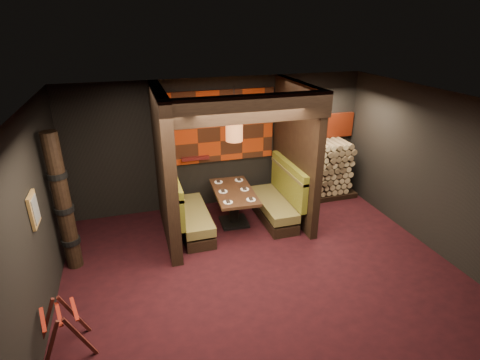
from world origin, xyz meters
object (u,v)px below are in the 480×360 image
object	(u,v)px
dining_table	(234,201)
booth_bench_right	(277,201)
pendant_lamp	(234,129)
firewood_stack	(320,170)
luggage_rack	(63,329)
booth_bench_left	(188,214)
totem_column	(63,204)

from	to	relation	value
dining_table	booth_bench_right	bearing A→B (deg)	-2.78
pendant_lamp	firewood_stack	distance (m)	2.76
luggage_rack	booth_bench_left	bearing A→B (deg)	51.19
dining_table	pendant_lamp	bearing A→B (deg)	-90.00
booth_bench_right	firewood_stack	bearing A→B (deg)	27.35
pendant_lamp	luggage_rack	world-z (taller)	pendant_lamp
booth_bench_left	pendant_lamp	bearing A→B (deg)	-0.26
luggage_rack	totem_column	distance (m)	2.11
booth_bench_right	pendant_lamp	distance (m)	1.89
pendant_lamp	booth_bench_left	bearing A→B (deg)	179.74
pendant_lamp	totem_column	distance (m)	3.21
booth_bench_left	booth_bench_right	world-z (taller)	same
totem_column	firewood_stack	bearing A→B (deg)	13.19
booth_bench_left	dining_table	distance (m)	0.96
booth_bench_right	luggage_rack	xyz separation A→B (m)	(-3.90, -2.50, -0.02)
booth_bench_left	luggage_rack	world-z (taller)	booth_bench_left
booth_bench_right	luggage_rack	size ratio (longest dim) A/B	2.02
dining_table	firewood_stack	bearing A→B (deg)	15.92
dining_table	luggage_rack	world-z (taller)	dining_table
totem_column	luggage_rack	bearing A→B (deg)	-87.65
luggage_rack	firewood_stack	distance (m)	6.16
booth_bench_left	totem_column	world-z (taller)	totem_column
dining_table	firewood_stack	size ratio (longest dim) A/B	0.85
dining_table	totem_column	xyz separation A→B (m)	(-3.04, -0.60, 0.67)
booth_bench_left	pendant_lamp	size ratio (longest dim) A/B	1.55
booth_bench_right	pendant_lamp	size ratio (longest dim) A/B	1.55
booth_bench_left	dining_table	xyz separation A→B (m)	(0.95, 0.05, 0.12)
pendant_lamp	dining_table	bearing A→B (deg)	90.00
luggage_rack	totem_column	world-z (taller)	totem_column
booth_bench_left	totem_column	xyz separation A→B (m)	(-2.09, -0.55, 0.79)
dining_table	pendant_lamp	xyz separation A→B (m)	(0.00, -0.05, 1.53)
booth_bench_right	pendant_lamp	xyz separation A→B (m)	(-0.94, -0.00, 1.64)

